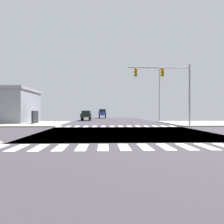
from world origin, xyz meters
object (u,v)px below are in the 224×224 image
Objects in this scene: sedan_queued_2 at (86,115)px; suv_leading_3 at (102,113)px; traffic_signal_mast at (167,80)px; street_lamp at (158,91)px.

sedan_queued_2 is 15.38m from suv_leading_3.
sedan_queued_2 is 0.93× the size of suv_leading_3.
traffic_signal_mast reaches higher than sedan_queued_2.
traffic_signal_mast is 32.69m from suv_leading_3.
traffic_signal_mast is at bearing 122.51° from sedan_queued_2.
traffic_signal_mast is at bearing -100.09° from street_lamp.
sedan_queued_2 is (-12.73, 3.99, -4.21)m from street_lamp.
street_lamp is (2.22, 12.50, 0.03)m from traffic_signal_mast.
street_lamp is 13.99m from sedan_queued_2.
traffic_signal_mast is 1.57× the size of suv_leading_3.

